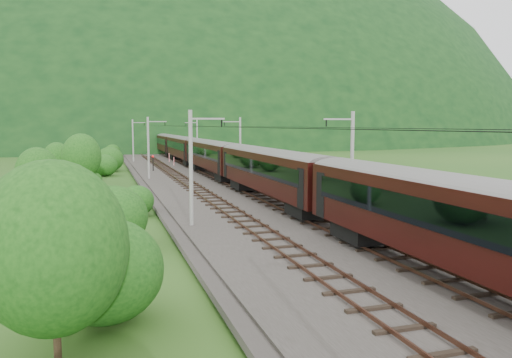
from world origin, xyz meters
name	(u,v)px	position (x,y,z in m)	size (l,w,h in m)	color
ground	(275,224)	(0.00, 0.00, 0.00)	(600.00, 600.00, 0.00)	#234F18
railbed	(239,202)	(0.00, 10.00, 0.15)	(14.00, 220.00, 0.30)	#38332D
track_left	(214,201)	(-2.40, 10.00, 0.37)	(2.40, 220.00, 0.27)	brown
track_right	(264,199)	(2.40, 10.00, 0.37)	(2.40, 220.00, 0.27)	brown
catenary_left	(149,146)	(-6.12, 32.00, 4.50)	(2.54, 192.28, 8.00)	gray
catenary_right	(240,145)	(6.12, 32.00, 4.50)	(2.54, 192.28, 8.00)	gray
overhead_wires	(239,127)	(0.00, 10.00, 7.10)	(4.83, 198.00, 0.03)	black
mountain_main	(123,138)	(0.00, 260.00, 0.00)	(504.00, 360.00, 244.00)	black
train	(213,151)	(2.40, 32.18, 3.80)	(3.24, 179.92, 5.65)	black
hazard_post_near	(174,161)	(-0.12, 52.15, 1.04)	(0.16, 0.16, 1.48)	red
hazard_post_far	(169,157)	(0.25, 61.15, 1.10)	(0.17, 0.17, 1.61)	red
signal	(153,162)	(-4.61, 42.65, 1.67)	(0.26, 0.26, 2.34)	black
vegetation_left	(81,175)	(-14.01, 16.93, 2.47)	(13.27, 145.12, 6.31)	#164412
vegetation_right	(395,191)	(12.41, 3.59, 1.49)	(6.63, 89.61, 3.18)	#164412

